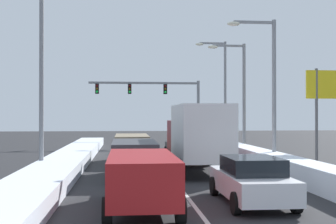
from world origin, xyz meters
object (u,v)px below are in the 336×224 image
Objects in this scene: sedan_black_right_lane_third at (182,146)px; traffic_light_gantry at (160,96)px; suv_charcoal_center_lane_second at (134,156)px; street_lamp_right_mid at (239,89)px; suv_red_center_lane_nearest at (142,177)px; street_lamp_right_far at (221,86)px; box_truck_right_lane_second at (198,134)px; sedan_white_right_lane_nearest at (251,180)px; suv_tan_center_lane_third at (132,146)px; street_lamp_right_near at (267,79)px; street_lamp_left_mid at (48,61)px; roadside_sign_right at (333,95)px.

traffic_light_gantry is (-0.47, 12.42, 3.96)m from sedan_black_right_lane_third.
street_lamp_right_mid reaches higher than suv_charcoal_center_lane_second.
suv_red_center_lane_nearest is 25.09m from street_lamp_right_far.
box_truck_right_lane_second is at bearing 69.85° from suv_red_center_lane_nearest.
traffic_light_gantry reaches higher than sedan_black_right_lane_third.
sedan_white_right_lane_nearest is 15.56m from sedan_black_right_lane_third.
suv_charcoal_center_lane_second is at bearing -89.96° from suv_tan_center_lane_third.
sedan_black_right_lane_third is at bearing 119.23° from street_lamp_right_near.
suv_red_center_lane_nearest is 18.46m from street_lamp_right_mid.
suv_tan_center_lane_third is 0.62× the size of street_lamp_right_near.
sedan_black_right_lane_third is 0.48× the size of street_lamp_left_mid.
suv_charcoal_center_lane_second is at bearing -21.66° from street_lamp_left_mid.
street_lamp_right_near is at bearing -92.53° from street_lamp_right_far.
roadside_sign_right is at bearing 52.26° from sedan_white_right_lane_nearest.
street_lamp_right_far is (4.54, 14.93, 3.49)m from box_truck_right_lane_second.
suv_red_center_lane_nearest is at bearing -101.55° from sedan_black_right_lane_third.
street_lamp_right_mid is at bearing -69.70° from traffic_light_gantry.
sedan_black_right_lane_third is at bearing 45.65° from street_lamp_left_mid.
street_lamp_right_far reaches higher than sedan_white_right_lane_nearest.
suv_tan_center_lane_third is 13.40m from street_lamp_right_far.
suv_red_center_lane_nearest reaches higher than sedan_white_right_lane_nearest.
street_lamp_right_near reaches higher than sedan_white_right_lane_nearest.
sedan_black_right_lane_third is at bearing 39.39° from suv_tan_center_lane_third.
traffic_light_gantry is (-0.71, 27.97, 3.96)m from sedan_white_right_lane_nearest.
traffic_light_gantry reaches higher than sedan_white_right_lane_nearest.
suv_red_center_lane_nearest and suv_charcoal_center_lane_second have the same top height.
suv_tan_center_lane_third is 15.93m from traffic_light_gantry.
sedan_white_right_lane_nearest is 1.00× the size of sedan_black_right_lane_third.
street_lamp_right_mid is 0.86× the size of street_lamp_right_far.
traffic_light_gantry is at bearing 82.33° from suv_charcoal_center_lane_second.
suv_tan_center_lane_third is at bearing -140.61° from sedan_black_right_lane_third.
sedan_black_right_lane_third is (-0.24, 15.56, 0.00)m from sedan_white_right_lane_nearest.
street_lamp_right_mid is (7.35, 16.53, 3.68)m from suv_red_center_lane_nearest.
suv_tan_center_lane_third is at bearing -157.60° from street_lamp_right_mid.
sedan_white_right_lane_nearest is 12.02m from street_lamp_left_mid.
street_lamp_right_far reaches higher than box_truck_right_lane_second.
street_lamp_right_mid is at bearing 62.19° from box_truck_right_lane_second.
sedan_black_right_lane_third is 13.04m from traffic_light_gantry.
street_lamp_right_far is (0.33, 6.95, 0.69)m from street_lamp_right_mid.
street_lamp_right_mid reaches higher than sedan_white_right_lane_nearest.
suv_red_center_lane_nearest is (-3.32, -16.26, 0.25)m from sedan_black_right_lane_third.
sedan_black_right_lane_third is 11.74m from street_lamp_left_mid.
street_lamp_right_far is (4.35, 7.22, 4.63)m from sedan_black_right_lane_third.
sedan_white_right_lane_nearest is at bearing -100.24° from street_lamp_right_far.
suv_red_center_lane_nearest is at bearing -89.40° from suv_charcoal_center_lane_second.
street_lamp_right_near is 4.41m from roadside_sign_right.
suv_red_center_lane_nearest is 12.48m from street_lamp_right_near.
sedan_white_right_lane_nearest is at bearing -89.12° from sedan_black_right_lane_third.
street_lamp_left_mid is at bearing 158.34° from suv_charcoal_center_lane_second.
street_lamp_right_mid is (7.42, 9.58, 3.68)m from suv_charcoal_center_lane_second.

